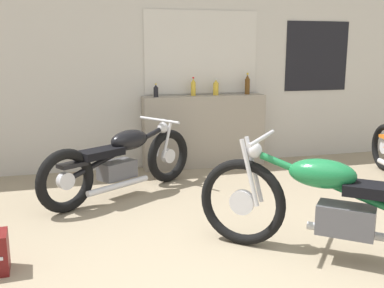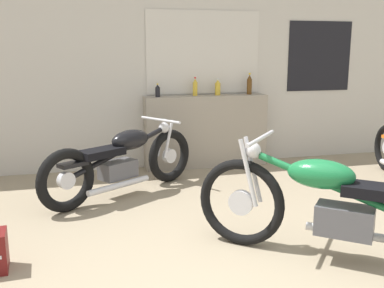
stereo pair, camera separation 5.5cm
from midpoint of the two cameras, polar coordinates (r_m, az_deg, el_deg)
The scene contains 8 objects.
wall_back at distance 6.08m, azimuth -5.42°, elevation 10.14°, with size 10.00×0.07×2.80m.
sill_counter at distance 6.16m, azimuth 1.31°, elevation 1.64°, with size 1.68×0.28×0.98m.
bottle_leftmost at distance 5.90m, azimuth -4.87°, elevation 6.71°, with size 0.06×0.06×0.18m.
bottle_left_center at distance 6.06m, azimuth -0.10°, elevation 7.20°, with size 0.06×0.06×0.25m.
bottle_center at distance 6.15m, azimuth 2.79°, elevation 7.16°, with size 0.07×0.07×0.23m.
bottle_right_center at distance 6.30m, azimuth 6.79°, elevation 7.47°, with size 0.07×0.07×0.29m.
motorcycle_green at distance 3.53m, azimuth 17.47°, elevation -7.52°, with size 1.72×1.48×0.92m.
motorcycle_black at distance 4.97m, azimuth -9.18°, elevation -2.14°, with size 1.80×1.21×0.79m.
Camera 1 is at (-1.05, -2.22, 1.58)m, focal length 42.00 mm.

